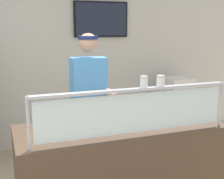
# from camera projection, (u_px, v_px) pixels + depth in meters

# --- Properties ---
(shop_rear_unit) EXTENTS (6.26, 0.13, 2.70)m
(shop_rear_unit) POSITION_uv_depth(u_px,v_px,m) (67.00, 57.00, 4.78)
(shop_rear_unit) COLOR beige
(shop_rear_unit) RESTS_ON ground
(serving_counter) EXTENTS (1.86, 0.74, 0.95)m
(serving_counter) POSITION_uv_depth(u_px,v_px,m) (120.00, 174.00, 2.87)
(serving_counter) COLOR #4C3828
(serving_counter) RESTS_ON ground
(sneeze_guard) EXTENTS (1.68, 0.06, 0.40)m
(sneeze_guard) POSITION_uv_depth(u_px,v_px,m) (135.00, 106.00, 2.44)
(sneeze_guard) COLOR #B2B5BC
(sneeze_guard) RESTS_ON serving_counter
(pizza_tray) EXTENTS (0.51, 0.51, 0.04)m
(pizza_tray) POSITION_uv_depth(u_px,v_px,m) (108.00, 121.00, 2.85)
(pizza_tray) COLOR #9EA0A8
(pizza_tray) RESTS_ON serving_counter
(pizza_server) EXTENTS (0.13, 0.29, 0.01)m
(pizza_server) POSITION_uv_depth(u_px,v_px,m) (113.00, 119.00, 2.83)
(pizza_server) COLOR #ADAFB7
(pizza_server) RESTS_ON pizza_tray
(parmesan_shaker) EXTENTS (0.06, 0.06, 0.09)m
(parmesan_shaker) POSITION_uv_depth(u_px,v_px,m) (144.00, 83.00, 2.43)
(parmesan_shaker) COLOR white
(parmesan_shaker) RESTS_ON sneeze_guard
(pepper_flake_shaker) EXTENTS (0.07, 0.07, 0.09)m
(pepper_flake_shaker) POSITION_uv_depth(u_px,v_px,m) (161.00, 82.00, 2.48)
(pepper_flake_shaker) COLOR white
(pepper_flake_shaker) RESTS_ON sneeze_guard
(worker_figure) EXTENTS (0.41, 0.50, 1.76)m
(worker_figure) POSITION_uv_depth(u_px,v_px,m) (89.00, 102.00, 3.43)
(worker_figure) COLOR #23232D
(worker_figure) RESTS_ON ground
(prep_shelf) EXTENTS (0.70, 0.55, 0.84)m
(prep_shelf) POSITION_uv_depth(u_px,v_px,m) (176.00, 114.00, 5.09)
(prep_shelf) COLOR #B7BABF
(prep_shelf) RESTS_ON ground
(pizza_box_stack) EXTENTS (0.43, 0.43, 0.18)m
(pizza_box_stack) POSITION_uv_depth(u_px,v_px,m) (177.00, 83.00, 4.99)
(pizza_box_stack) COLOR silver
(pizza_box_stack) RESTS_ON prep_shelf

